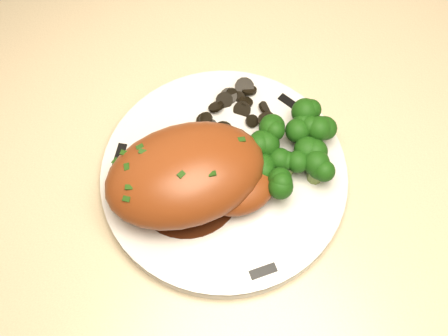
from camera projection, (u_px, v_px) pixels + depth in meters
counter at (376, 126)px, 1.09m from camera, size 2.01×0.66×0.99m
plate at (224, 176)px, 0.56m from camera, size 0.25×0.25×0.02m
rim_accent_0 at (290, 103)px, 0.59m from camera, size 0.01×0.03×0.00m
rim_accent_1 at (120, 155)px, 0.56m from camera, size 0.03×0.02×0.00m
rim_accent_2 at (263, 271)px, 0.51m from camera, size 0.03×0.02×0.00m
gravy_pool at (187, 187)px, 0.55m from camera, size 0.11×0.11×0.00m
chicken_breast at (192, 176)px, 0.52m from camera, size 0.18×0.15×0.06m
mushroom_pile at (236, 122)px, 0.58m from camera, size 0.08×0.06×0.02m
broccoli_florets at (292, 147)px, 0.55m from camera, size 0.11×0.08×0.04m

